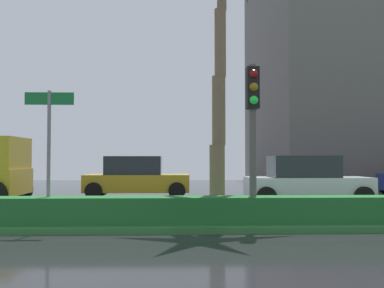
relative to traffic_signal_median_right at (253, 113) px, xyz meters
name	(u,v)px	position (x,y,z in m)	size (l,w,h in m)	color
ground_plane	(41,219)	(-5.52, 2.36, -2.70)	(90.00, 42.00, 0.10)	black
median_strip	(28,219)	(-5.52, 1.36, -2.58)	(85.50, 4.00, 0.15)	#2D6B33
median_hedge	(7,211)	(-5.52, -0.04, -2.20)	(76.50, 0.70, 0.60)	#1E6028
traffic_signal_median_right	(253,113)	(0.00, 0.00, 0.00)	(0.28, 0.43, 3.64)	#4C4C47
street_name_sign	(49,138)	(-4.63, 0.02, -0.58)	(1.10, 0.08, 3.00)	slate
car_in_traffic_leading	(136,178)	(-3.44, 8.39, -1.83)	(4.30, 2.02, 1.72)	#B28C1E
car_in_traffic_second	(306,181)	(2.85, 5.47, -1.83)	(4.30, 2.02, 1.72)	silver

